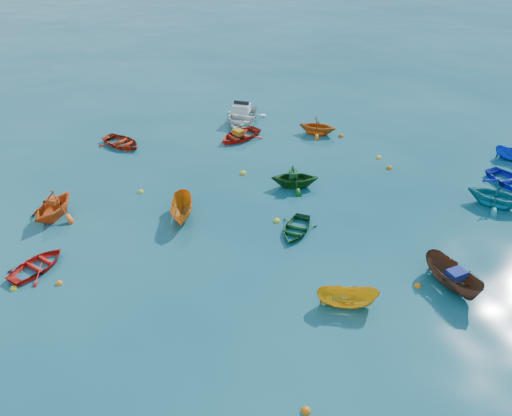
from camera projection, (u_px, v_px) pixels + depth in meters
name	position (u px, v px, depth m)	size (l,w,h in m)	color
ground	(302.00, 268.00, 23.03)	(160.00, 160.00, 0.00)	#0A3E4E
sampan_brown_mid	(450.00, 286.00, 21.97)	(1.20, 3.18, 1.23)	#4F2D1C
dinghy_blue_se	(512.00, 185.00, 29.48)	(2.41, 3.37, 0.70)	#0E1BB0
dinghy_orange_w	(56.00, 216.00, 26.66)	(2.63, 3.05, 1.60)	#E35415
sampan_yellow_mid	(346.00, 306.00, 20.94)	(0.98, 2.59, 1.00)	gold
dinghy_green_e	(296.00, 231.00, 25.49)	(1.89, 2.65, 0.55)	#0F441D
dinghy_cyan_se	(494.00, 206.00, 27.57)	(2.61, 3.03, 1.60)	#167689
dinghy_red_nw	(38.00, 268.00, 23.00)	(1.99, 2.78, 0.58)	red
sampan_orange_n	(183.00, 217.00, 26.63)	(1.11, 2.95, 1.14)	#CA6A13
dinghy_green_n	(295.00, 187.00, 29.34)	(2.36, 2.74, 1.44)	#0F4213
dinghy_red_ne	(240.00, 139.00, 35.04)	(2.40, 3.35, 0.69)	red
dinghy_red_far	(122.00, 145.00, 34.10)	(2.28, 3.19, 0.66)	#A0260D
dinghy_orange_far	(317.00, 134.00, 35.71)	(2.28, 2.64, 1.39)	#C25B12
motorboat_white	(242.00, 122.00, 37.62)	(3.15, 4.41, 1.51)	silver
tarp_blue_a	(456.00, 274.00, 21.42)	(0.76, 0.57, 0.37)	navy
tarp_orange_a	(52.00, 201.00, 26.20)	(0.58, 0.44, 0.28)	#B14012
tarp_green_b	(293.00, 174.00, 28.87)	(0.64, 0.48, 0.31)	#10421F
tarp_orange_b	(238.00, 132.00, 34.70)	(0.71, 0.54, 0.35)	#BD7213
buoy_or_a	(306.00, 411.00, 16.69)	(0.34, 0.34, 0.34)	#D0600B
buoy_ye_a	(277.00, 221.00, 26.28)	(0.34, 0.34, 0.34)	yellow
buoy_or_b	(418.00, 286.00, 21.97)	(0.31, 0.31, 0.31)	orange
buoy_ye_b	(14.00, 289.00, 21.82)	(0.30, 0.30, 0.30)	yellow
buoy_or_c	(59.00, 284.00, 22.11)	(0.30, 0.30, 0.30)	orange
buoy_ye_c	(243.00, 174.00, 30.70)	(0.39, 0.39, 0.39)	yellow
buoy_or_d	(389.00, 168.00, 31.28)	(0.36, 0.36, 0.36)	#E15E0C
buoy_ye_d	(141.00, 192.00, 28.81)	(0.31, 0.31, 0.31)	yellow
buoy_or_e	(341.00, 136.00, 35.34)	(0.37, 0.37, 0.37)	#E04C0C
buoy_ye_e	(379.00, 158.00, 32.49)	(0.35, 0.35, 0.35)	yellow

